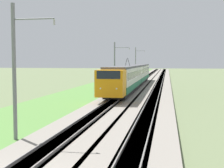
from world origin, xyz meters
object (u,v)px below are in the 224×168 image
at_px(passenger_train, 133,75).
at_px(catenary_mast_near, 15,71).
at_px(catenary_mast_far, 136,62).
at_px(catenary_mast_mid, 115,65).

height_order(passenger_train, catenary_mast_near, catenary_mast_near).
relative_size(passenger_train, catenary_mast_near, 5.53).
bearing_deg(catenary_mast_far, passenger_train, -175.11).
xyz_separation_m(catenary_mast_near, catenary_mast_mid, (33.74, -0.00, -0.04)).
bearing_deg(catenary_mast_near, catenary_mast_far, 0.00).
bearing_deg(catenary_mast_mid, catenary_mast_near, 180.00).
bearing_deg(catenary_mast_far, catenary_mast_mid, -179.99).
bearing_deg(catenary_mast_mid, catenary_mast_far, 0.01).
height_order(passenger_train, catenary_mast_mid, catenary_mast_mid).
height_order(catenary_mast_near, catenary_mast_far, catenary_mast_far).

